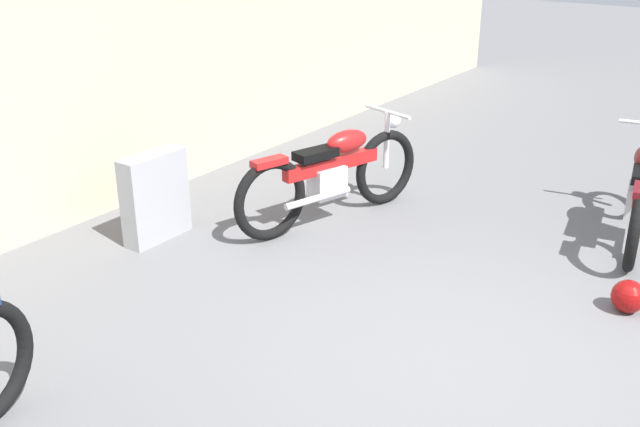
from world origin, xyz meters
name	(u,v)px	position (x,y,z in m)	size (l,w,h in m)	color
ground_plane	(456,364)	(0.00, 0.00, 0.00)	(40.00, 40.00, 0.00)	slate
building_wall	(45,82)	(0.00, 4.03, 1.32)	(18.00, 0.30, 2.65)	beige
stone_marker	(155,197)	(0.25, 3.03, 0.39)	(0.63, 0.20, 0.79)	#9E9EA3
helmet	(628,296)	(1.33, -0.72, 0.12)	(0.24, 0.24, 0.24)	maroon
motorcycle_red	(333,174)	(1.50, 2.00, 0.46)	(2.07, 0.82, 0.95)	black
motorcycle_maroon	(640,192)	(2.72, -0.43, 0.44)	(1.99, 0.66, 0.90)	black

